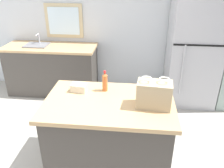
{
  "coord_description": "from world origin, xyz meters",
  "views": [
    {
      "loc": [
        0.46,
        -1.89,
        2.09
      ],
      "look_at": [
        0.21,
        0.49,
        0.92
      ],
      "focal_mm": 37.5,
      "sensor_mm": 36.0,
      "label": 1
    }
  ],
  "objects_px": {
    "refrigerator": "(193,52)",
    "small_box": "(79,88)",
    "kitchen_island": "(109,134)",
    "shopping_bag": "(154,94)",
    "bottle": "(105,82)"
  },
  "relations": [
    {
      "from": "kitchen_island",
      "to": "small_box",
      "type": "bearing_deg",
      "value": 152.44
    },
    {
      "from": "refrigerator",
      "to": "small_box",
      "type": "bearing_deg",
      "value": -135.8
    },
    {
      "from": "kitchen_island",
      "to": "bottle",
      "type": "bearing_deg",
      "value": 107.38
    },
    {
      "from": "kitchen_island",
      "to": "small_box",
      "type": "distance_m",
      "value": 0.62
    },
    {
      "from": "refrigerator",
      "to": "bottle",
      "type": "relative_size",
      "value": 7.42
    },
    {
      "from": "refrigerator",
      "to": "shopping_bag",
      "type": "distance_m",
      "value": 1.9
    },
    {
      "from": "refrigerator",
      "to": "small_box",
      "type": "height_order",
      "value": "refrigerator"
    },
    {
      "from": "kitchen_island",
      "to": "bottle",
      "type": "xyz_separation_m",
      "value": [
        -0.07,
        0.23,
        0.54
      ]
    },
    {
      "from": "kitchen_island",
      "to": "shopping_bag",
      "type": "height_order",
      "value": "shopping_bag"
    },
    {
      "from": "bottle",
      "to": "kitchen_island",
      "type": "bearing_deg",
      "value": -72.62
    },
    {
      "from": "kitchen_island",
      "to": "shopping_bag",
      "type": "bearing_deg",
      "value": -7.15
    },
    {
      "from": "bottle",
      "to": "refrigerator",
      "type": "bearing_deg",
      "value": 49.19
    },
    {
      "from": "shopping_bag",
      "to": "bottle",
      "type": "distance_m",
      "value": 0.59
    },
    {
      "from": "kitchen_island",
      "to": "refrigerator",
      "type": "xyz_separation_m",
      "value": [
        1.19,
        1.69,
        0.45
      ]
    },
    {
      "from": "shopping_bag",
      "to": "small_box",
      "type": "distance_m",
      "value": 0.84
    }
  ]
}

